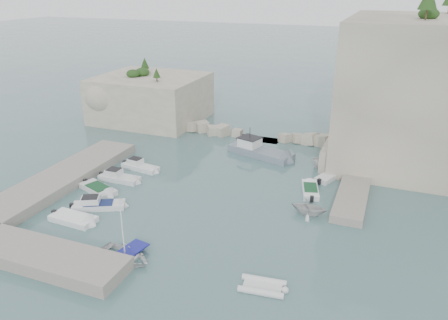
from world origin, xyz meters
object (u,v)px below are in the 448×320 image
(inflatable_dinghy, at_px, (262,288))
(tender_east_d, at_px, (329,169))
(tender_east_c, at_px, (329,178))
(motorboat_c, at_px, (98,191))
(motorboat_a, at_px, (141,169))
(motorboat_d, at_px, (99,208))
(tender_east_a, at_px, (308,214))
(tender_east_b, at_px, (310,192))
(work_boat, at_px, (260,155))
(rowboat, at_px, (125,259))
(motorboat_e, at_px, (74,221))
(motorboat_b, at_px, (120,180))

(inflatable_dinghy, xyz_separation_m, tender_east_d, (1.06, 23.81, 0.00))
(tender_east_c, xyz_separation_m, tender_east_d, (-0.44, 2.53, 0.00))
(inflatable_dinghy, bearing_deg, motorboat_c, 150.93)
(motorboat_a, xyz_separation_m, motorboat_d, (1.29, -9.84, 0.00))
(motorboat_c, bearing_deg, inflatable_dinghy, -1.91)
(tender_east_a, xyz_separation_m, tender_east_b, (-0.78, 4.78, 0.00))
(tender_east_b, bearing_deg, work_boat, 29.27)
(motorboat_d, bearing_deg, inflatable_dinghy, -44.44)
(motorboat_c, height_order, rowboat, rowboat)
(motorboat_d, distance_m, inflatable_dinghy, 19.43)
(motorboat_e, distance_m, work_boat, 25.17)
(tender_east_d, bearing_deg, work_boat, 77.47)
(motorboat_a, distance_m, motorboat_d, 9.93)
(work_boat, bearing_deg, inflatable_dinghy, -55.20)
(motorboat_d, xyz_separation_m, work_boat, (10.67, 19.47, 0.00))
(motorboat_e, xyz_separation_m, tender_east_d, (20.27, 21.03, 0.00))
(work_boat, bearing_deg, tender_east_d, 8.30)
(rowboat, bearing_deg, motorboat_b, 45.92)
(tender_east_b, bearing_deg, tender_east_a, 174.41)
(motorboat_e, bearing_deg, motorboat_a, 95.52)
(motorboat_c, height_order, work_boat, work_boat)
(motorboat_c, height_order, tender_east_c, same)
(motorboat_d, xyz_separation_m, inflatable_dinghy, (18.55, -5.78, 0.00))
(rowboat, distance_m, tender_east_c, 25.36)
(motorboat_e, bearing_deg, tender_east_a, 27.62)
(motorboat_a, relative_size, tender_east_d, 1.29)
(inflatable_dinghy, xyz_separation_m, tender_east_a, (0.96, 12.15, 0.00))
(tender_east_b, xyz_separation_m, tender_east_d, (0.88, 6.88, 0.00))
(inflatable_dinghy, distance_m, tender_east_b, 16.93)
(rowboat, height_order, tender_east_b, rowboat)
(motorboat_e, bearing_deg, motorboat_b, 99.68)
(tender_east_d, bearing_deg, motorboat_b, 115.44)
(motorboat_e, bearing_deg, motorboat_d, 80.20)
(tender_east_c, height_order, tender_east_d, tender_east_d)
(rowboat, bearing_deg, work_boat, 2.84)
(motorboat_b, height_order, tender_east_d, tender_east_d)
(motorboat_b, relative_size, rowboat, 1.10)
(motorboat_b, xyz_separation_m, motorboat_c, (-0.58, -3.18, 0.00))
(motorboat_e, distance_m, tender_east_d, 29.21)
(inflatable_dinghy, bearing_deg, work_boat, 101.22)
(tender_east_d, bearing_deg, tender_east_b, 169.41)
(inflatable_dinghy, bearing_deg, tender_east_c, 79.86)
(inflatable_dinghy, height_order, tender_east_a, tender_east_a)
(rowboat, distance_m, tender_east_a, 17.70)
(inflatable_dinghy, relative_size, tender_east_b, 0.78)
(motorboat_a, relative_size, tender_east_a, 1.53)
(motorboat_b, xyz_separation_m, tender_east_c, (21.85, 9.23, 0.00))
(motorboat_d, bearing_deg, tender_east_b, 3.63)
(motorboat_c, relative_size, tender_east_c, 1.11)
(motorboat_c, bearing_deg, motorboat_d, -31.35)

